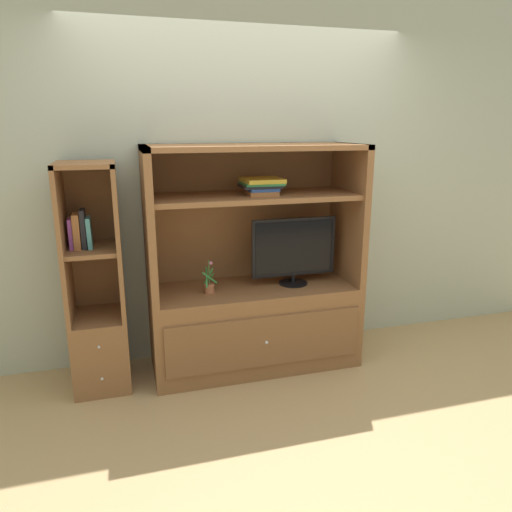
{
  "coord_description": "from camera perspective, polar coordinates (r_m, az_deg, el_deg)",
  "views": [
    {
      "loc": [
        -0.92,
        -2.87,
        1.79
      ],
      "look_at": [
        0.0,
        0.35,
        0.87
      ],
      "focal_mm": 33.46,
      "sensor_mm": 36.0,
      "label": 1
    }
  ],
  "objects": [
    {
      "name": "ground_plane",
      "position": [
        3.51,
        1.64,
        -15.42
      ],
      "size": [
        8.0,
        8.0,
        0.0
      ],
      "primitive_type": "plane",
      "color": "tan"
    },
    {
      "name": "painted_rear_wall",
      "position": [
        3.75,
        -1.7,
        9.33
      ],
      "size": [
        6.0,
        0.1,
        2.8
      ],
      "primitive_type": "cube",
      "color": "#ADB29E",
      "rests_on": "ground_plane"
    },
    {
      "name": "media_console",
      "position": [
        3.64,
        -0.25,
        -5.24
      ],
      "size": [
        1.55,
        0.63,
        1.67
      ],
      "color": "brown",
      "rests_on": "ground_plane"
    },
    {
      "name": "tv_monitor",
      "position": [
        3.58,
        4.55,
        0.76
      ],
      "size": [
        0.65,
        0.22,
        0.51
      ],
      "color": "black",
      "rests_on": "media_console"
    },
    {
      "name": "potted_plant",
      "position": [
        3.45,
        -5.59,
        -3.64
      ],
      "size": [
        0.11,
        0.14,
        0.25
      ],
      "color": "#B26642",
      "rests_on": "media_console"
    },
    {
      "name": "magazine_stack",
      "position": [
        3.44,
        0.6,
        8.4
      ],
      "size": [
        0.3,
        0.34,
        0.11
      ],
      "color": "#A56638",
      "rests_on": "media_console"
    },
    {
      "name": "bookshelf_tall",
      "position": [
        3.52,
        -18.34,
        -6.41
      ],
      "size": [
        0.38,
        0.48,
        1.57
      ],
      "color": "brown",
      "rests_on": "ground_plane"
    },
    {
      "name": "upright_book_row",
      "position": [
        3.35,
        -20.25,
        2.8
      ],
      "size": [
        0.14,
        0.16,
        0.26
      ],
      "color": "purple",
      "rests_on": "bookshelf_tall"
    }
  ]
}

